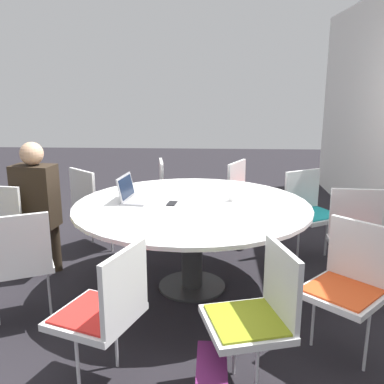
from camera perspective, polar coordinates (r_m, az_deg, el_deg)
The scene contains 17 objects.
ground_plane at distance 3.76m, azimuth 0.00°, elevation -12.53°, with size 16.00×16.00×0.00m, color black.
conference_table at distance 3.51m, azimuth 0.00°, elevation -3.23°, with size 1.92×1.92×0.74m.
chair_0 at distance 4.12m, azimuth -23.22°, elevation -3.54°, with size 0.48×0.49×0.86m.
chair_1 at distance 3.24m, azimuth -22.05°, elevation -8.15°, with size 0.57×0.58×0.86m.
chair_2 at distance 2.45m, azimuth -11.44°, elevation -14.74°, with size 0.56×0.55×0.86m.
chair_3 at distance 2.40m, azimuth 8.81°, elevation -15.30°, with size 0.54×0.52×0.86m.
chair_4 at distance 2.87m, azimuth 20.13°, elevation -10.91°, with size 0.61×0.61×0.86m.
chair_5 at distance 3.70m, azimuth 21.25°, elevation -5.31°, with size 0.46×0.47×0.86m.
chair_6 at distance 4.35m, azimuth 15.44°, elevation -1.96°, with size 0.58×0.59×0.86m.
chair_7 at distance 4.74m, azimuth 7.33°, elevation -0.23°, with size 0.58×0.57×0.86m.
chair_8 at distance 4.82m, azimuth -2.54°, elevation 0.14°, with size 0.50×0.48×0.86m.
chair_9 at distance 4.51m, azimuth -12.91°, elevation -1.23°, with size 0.61×0.61×0.86m.
person_0 at distance 4.00m, azimuth -19.99°, elevation -0.83°, with size 0.30×0.39×1.21m.
laptop at distance 3.60m, azimuth -7.94°, elevation -0.31°, with size 0.35×0.27×0.21m.
coffee_cup at distance 3.58m, azimuth 5.53°, elevation -0.54°, with size 0.07×0.07×0.08m.
cell_phone at distance 3.49m, azimuth -2.70°, elevation -1.52°, with size 0.15×0.09×0.01m.
handbag at distance 2.50m, azimuth 2.62°, elevation -24.19°, with size 0.36×0.16×0.28m.
Camera 1 is at (3.35, 0.17, 1.70)m, focal length 40.00 mm.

